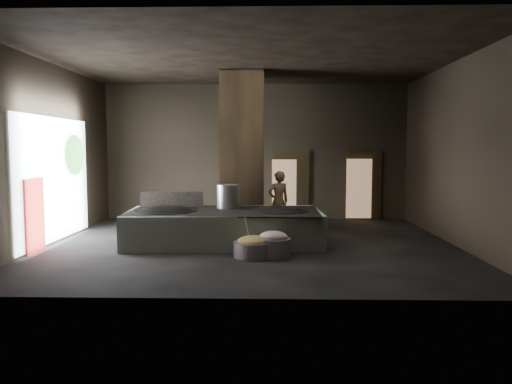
{
  "coord_description": "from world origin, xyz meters",
  "views": [
    {
      "loc": [
        0.45,
        -12.2,
        2.37
      ],
      "look_at": [
        0.11,
        0.63,
        1.25
      ],
      "focal_mm": 35.0,
      "sensor_mm": 36.0,
      "label": 1
    }
  ],
  "objects_px": {
    "wok_left": "(166,214)",
    "stock_pot": "(228,197)",
    "wok_right": "(278,214)",
    "meat_basin": "(273,248)",
    "cook": "(278,201)",
    "veg_basin": "(254,249)",
    "hearth_platform": "(224,227)"
  },
  "relations": [
    {
      "from": "wok_left",
      "to": "cook",
      "type": "bearing_deg",
      "value": 34.19
    },
    {
      "from": "wok_left",
      "to": "meat_basin",
      "type": "distance_m",
      "value": 3.08
    },
    {
      "from": "stock_pot",
      "to": "veg_basin",
      "type": "distance_m",
      "value": 2.39
    },
    {
      "from": "wok_left",
      "to": "meat_basin",
      "type": "xyz_separation_m",
      "value": [
        2.66,
        -1.45,
        -0.54
      ]
    },
    {
      "from": "stock_pot",
      "to": "veg_basin",
      "type": "relative_size",
      "value": 0.68
    },
    {
      "from": "wok_left",
      "to": "wok_right",
      "type": "xyz_separation_m",
      "value": [
        2.8,
        0.1,
        0.0
      ]
    },
    {
      "from": "veg_basin",
      "to": "wok_left",
      "type": "bearing_deg",
      "value": 147.06
    },
    {
      "from": "wok_right",
      "to": "meat_basin",
      "type": "distance_m",
      "value": 1.65
    },
    {
      "from": "hearth_platform",
      "to": "wok_right",
      "type": "xyz_separation_m",
      "value": [
        1.35,
        0.05,
        0.34
      ]
    },
    {
      "from": "wok_right",
      "to": "stock_pot",
      "type": "distance_m",
      "value": 1.44
    },
    {
      "from": "cook",
      "to": "veg_basin",
      "type": "xyz_separation_m",
      "value": [
        -0.59,
        -3.38,
        -0.7
      ]
    },
    {
      "from": "wok_left",
      "to": "stock_pot",
      "type": "distance_m",
      "value": 1.66
    },
    {
      "from": "wok_right",
      "to": "stock_pot",
      "type": "xyz_separation_m",
      "value": [
        -1.3,
        0.5,
        0.38
      ]
    },
    {
      "from": "stock_pot",
      "to": "hearth_platform",
      "type": "bearing_deg",
      "value": -95.19
    },
    {
      "from": "wok_left",
      "to": "wok_right",
      "type": "bearing_deg",
      "value": 2.05
    },
    {
      "from": "cook",
      "to": "veg_basin",
      "type": "distance_m",
      "value": 3.5
    },
    {
      "from": "hearth_platform",
      "to": "meat_basin",
      "type": "distance_m",
      "value": 1.94
    },
    {
      "from": "stock_pot",
      "to": "meat_basin",
      "type": "relative_size",
      "value": 0.83
    },
    {
      "from": "hearth_platform",
      "to": "meat_basin",
      "type": "xyz_separation_m",
      "value": [
        1.21,
        -1.5,
        -0.21
      ]
    },
    {
      "from": "hearth_platform",
      "to": "meat_basin",
      "type": "height_order",
      "value": "hearth_platform"
    },
    {
      "from": "hearth_platform",
      "to": "stock_pot",
      "type": "xyz_separation_m",
      "value": [
        0.05,
        0.55,
        0.72
      ]
    },
    {
      "from": "wok_left",
      "to": "veg_basin",
      "type": "height_order",
      "value": "wok_left"
    },
    {
      "from": "hearth_platform",
      "to": "veg_basin",
      "type": "xyz_separation_m",
      "value": [
        0.79,
        -1.5,
        -0.25
      ]
    },
    {
      "from": "wok_right",
      "to": "hearth_platform",
      "type": "bearing_deg",
      "value": -177.88
    },
    {
      "from": "wok_right",
      "to": "meat_basin",
      "type": "xyz_separation_m",
      "value": [
        -0.14,
        -1.55,
        -0.54
      ]
    },
    {
      "from": "wok_left",
      "to": "stock_pot",
      "type": "xyz_separation_m",
      "value": [
        1.5,
        0.6,
        0.38
      ]
    },
    {
      "from": "veg_basin",
      "to": "meat_basin",
      "type": "relative_size",
      "value": 1.22
    },
    {
      "from": "wok_left",
      "to": "meat_basin",
      "type": "height_order",
      "value": "wok_left"
    },
    {
      "from": "veg_basin",
      "to": "meat_basin",
      "type": "bearing_deg",
      "value": 0.58
    },
    {
      "from": "veg_basin",
      "to": "meat_basin",
      "type": "height_order",
      "value": "meat_basin"
    },
    {
      "from": "stock_pot",
      "to": "cook",
      "type": "bearing_deg",
      "value": 44.82
    },
    {
      "from": "wok_left",
      "to": "veg_basin",
      "type": "distance_m",
      "value": 2.74
    }
  ]
}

